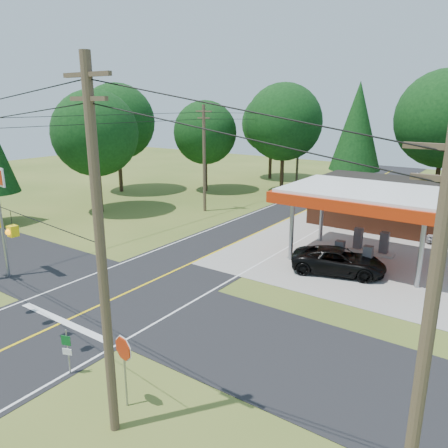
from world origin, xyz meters
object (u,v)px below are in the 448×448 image
Objects in this scene: gas_canopy at (367,198)px; octagonal_stop_sign at (124,354)px; sedan_car at (435,231)px; suv_car at (338,261)px.

gas_canopy reaches higher than octagonal_stop_sign.
suv_car is at bearing -125.46° from sedan_car.
octagonal_stop_sign is (-1.50, -16.01, 1.26)m from suv_car.
octagonal_stop_sign is (-2.00, -19.01, -2.22)m from gas_canopy.
octagonal_stop_sign is (-5.00, -27.01, 1.40)m from sedan_car.
gas_canopy is 9.28m from sedan_car.
suv_car reaches higher than sedan_car.
sedan_car is at bearing 79.51° from octagonal_stop_sign.
gas_canopy is 2.79× the size of sedan_car.
sedan_car is (3.50, 11.00, -0.14)m from suv_car.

